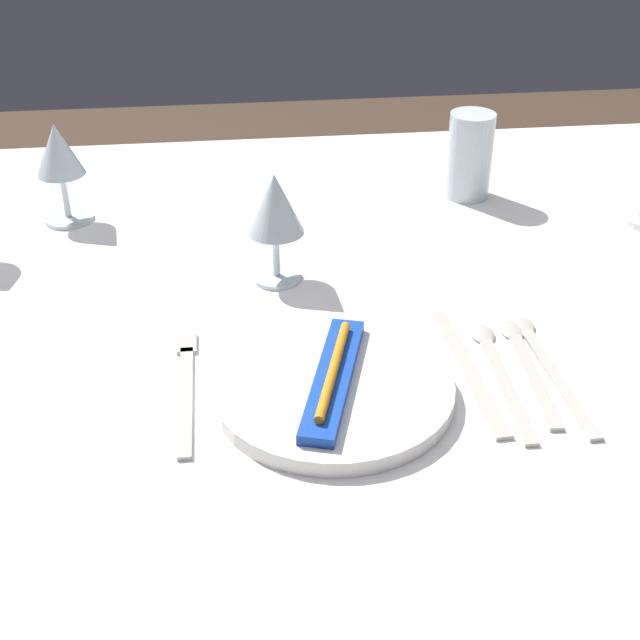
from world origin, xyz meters
TOP-DOWN VIEW (x-y plane):
  - dining_table at (0.00, 0.00)m, footprint 1.80×1.11m
  - dinner_plate at (0.01, -0.21)m, footprint 0.25×0.25m
  - toothbrush_package at (0.01, -0.21)m, footprint 0.09×0.21m
  - fork_outer at (-0.15, -0.18)m, footprint 0.02×0.22m
  - dinner_knife at (0.16, -0.19)m, footprint 0.03×0.24m
  - spoon_soup at (0.19, -0.18)m, footprint 0.03×0.22m
  - spoon_dessert at (0.22, -0.17)m, footprint 0.03×0.20m
  - spoon_tea at (0.25, -0.17)m, footprint 0.03×0.23m
  - wine_glass_left at (-0.32, 0.25)m, footprint 0.07×0.07m
  - wine_glass_right at (-0.03, 0.04)m, footprint 0.07×0.07m
  - drink_tumbler at (0.27, 0.27)m, footprint 0.07×0.07m

SIDE VIEW (x-z plane):
  - dining_table at x=0.00m, z-range 0.29..1.03m
  - spoon_soup at x=0.19m, z-range 0.74..0.75m
  - spoon_dessert at x=0.22m, z-range 0.74..0.75m
  - spoon_tea at x=0.25m, z-range 0.74..0.75m
  - fork_outer at x=-0.15m, z-range 0.74..0.74m
  - dinner_knife at x=0.16m, z-range 0.74..0.74m
  - dinner_plate at x=0.01m, z-range 0.74..0.76m
  - toothbrush_package at x=0.01m, z-range 0.75..0.78m
  - drink_tumbler at x=0.27m, z-range 0.73..0.86m
  - wine_glass_left at x=-0.32m, z-range 0.77..0.91m
  - wine_glass_right at x=-0.03m, z-range 0.77..0.91m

